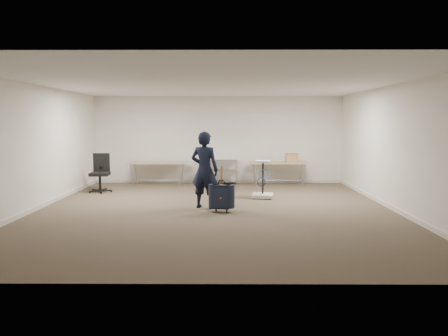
{
  "coord_description": "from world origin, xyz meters",
  "views": [
    {
      "loc": [
        0.28,
        -9.65,
        1.97
      ],
      "look_at": [
        0.21,
        0.3,
        0.92
      ],
      "focal_mm": 35.0,
      "sensor_mm": 36.0,
      "label": 1
    }
  ],
  "objects": [
    {
      "name": "folding_table_right",
      "position": [
        1.9,
        3.95,
        0.68
      ],
      "size": [
        1.8,
        0.75,
        0.73
      ],
      "color": "tan",
      "rests_on": "ground"
    },
    {
      "name": "equipment_cart",
      "position": [
        1.21,
        1.61,
        0.26
      ],
      "size": [
        0.61,
        0.61,
        0.98
      ],
      "color": "beige",
      "rests_on": "ground"
    },
    {
      "name": "person",
      "position": [
        -0.23,
        0.26,
        0.88
      ],
      "size": [
        0.74,
        0.6,
        1.76
      ],
      "primitive_type": "imported",
      "rotation": [
        0.0,
        0.0,
        2.83
      ],
      "color": "black",
      "rests_on": "ground"
    },
    {
      "name": "suitcase",
      "position": [
        0.16,
        -0.2,
        0.35
      ],
      "size": [
        0.4,
        0.27,
        1.02
      ],
      "color": "black",
      "rests_on": "ground"
    },
    {
      "name": "room_shell",
      "position": [
        0.0,
        1.38,
        0.05
      ],
      "size": [
        8.0,
        9.0,
        9.0
      ],
      "color": "silver",
      "rests_on": "ground"
    },
    {
      "name": "wire_shelf",
      "position": [
        0.0,
        4.2,
        0.44
      ],
      "size": [
        1.22,
        0.47,
        0.8
      ],
      "color": "#B7B9BE",
      "rests_on": "ground"
    },
    {
      "name": "ground",
      "position": [
        0.0,
        0.0,
        0.0
      ],
      "size": [
        9.0,
        9.0,
        0.0
      ],
      "primitive_type": "plane",
      "color": "#4C3D2E",
      "rests_on": "ground"
    },
    {
      "name": "cardboard_box",
      "position": [
        2.29,
        3.88,
        0.87
      ],
      "size": [
        0.38,
        0.29,
        0.28
      ],
      "primitive_type": "cube",
      "rotation": [
        0.0,
        0.0,
        -0.02
      ],
      "color": "#9E8449",
      "rests_on": "folding_table_right"
    },
    {
      "name": "office_chair",
      "position": [
        -3.31,
        2.57,
        0.33
      ],
      "size": [
        0.66,
        0.66,
        1.09
      ],
      "color": "black",
      "rests_on": "ground"
    },
    {
      "name": "folding_table_left",
      "position": [
        -1.9,
        3.95,
        0.68
      ],
      "size": [
        1.8,
        0.75,
        0.73
      ],
      "color": "tan",
      "rests_on": "ground"
    }
  ]
}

